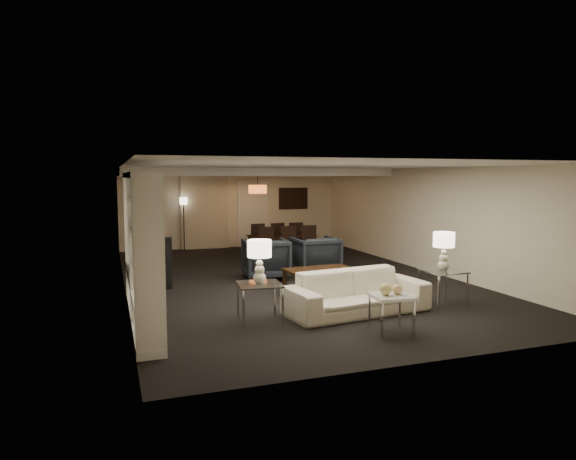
# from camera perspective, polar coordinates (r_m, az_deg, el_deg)

# --- Properties ---
(floor) EXTENTS (11.00, 11.00, 0.00)m
(floor) POSITION_cam_1_polar(r_m,az_deg,el_deg) (11.59, 0.00, -5.42)
(floor) COLOR black
(floor) RESTS_ON ground
(ceiling) EXTENTS (7.00, 11.00, 0.02)m
(ceiling) POSITION_cam_1_polar(r_m,az_deg,el_deg) (11.36, 0.00, 7.04)
(ceiling) COLOR silver
(ceiling) RESTS_ON ground
(wall_back) EXTENTS (7.00, 0.02, 2.50)m
(wall_back) POSITION_cam_1_polar(r_m,az_deg,el_deg) (16.68, -6.27, 2.38)
(wall_back) COLOR beige
(wall_back) RESTS_ON ground
(wall_front) EXTENTS (7.00, 0.02, 2.50)m
(wall_front) POSITION_cam_1_polar(r_m,az_deg,el_deg) (6.52, 16.24, -3.46)
(wall_front) COLOR beige
(wall_front) RESTS_ON ground
(wall_left) EXTENTS (0.02, 11.00, 2.50)m
(wall_left) POSITION_cam_1_polar(r_m,az_deg,el_deg) (10.78, -17.85, 0.15)
(wall_left) COLOR beige
(wall_left) RESTS_ON ground
(wall_right) EXTENTS (0.02, 11.00, 2.50)m
(wall_right) POSITION_cam_1_polar(r_m,az_deg,el_deg) (12.99, 14.73, 1.19)
(wall_right) COLOR beige
(wall_right) RESTS_ON ground
(ceiling_soffit) EXTENTS (7.00, 4.00, 0.20)m
(ceiling_soffit) POSITION_cam_1_polar(r_m,az_deg,el_deg) (14.71, -4.54, 6.39)
(ceiling_soffit) COLOR silver
(ceiling_soffit) RESTS_ON ceiling
(curtains) EXTENTS (1.50, 0.12, 2.40)m
(curtains) POSITION_cam_1_polar(r_m,az_deg,el_deg) (16.43, -9.26, 2.10)
(curtains) COLOR beige
(curtains) RESTS_ON wall_back
(door) EXTENTS (0.90, 0.05, 2.10)m
(door) POSITION_cam_1_polar(r_m,az_deg,el_deg) (16.84, -3.91, 1.75)
(door) COLOR silver
(door) RESTS_ON wall_back
(painting) EXTENTS (0.95, 0.04, 0.65)m
(painting) POSITION_cam_1_polar(r_m,az_deg,el_deg) (17.23, 0.58, 3.52)
(painting) COLOR #142D38
(painting) RESTS_ON wall_back
(media_unit) EXTENTS (0.38, 3.40, 2.35)m
(media_unit) POSITION_cam_1_polar(r_m,az_deg,el_deg) (8.21, -16.01, -2.07)
(media_unit) COLOR white
(media_unit) RESTS_ON wall_left
(pendant_light) EXTENTS (0.52, 0.52, 0.24)m
(pendant_light) POSITION_cam_1_polar(r_m,az_deg,el_deg) (14.79, -3.40, 4.54)
(pendant_light) COLOR #D8591E
(pendant_light) RESTS_ON ceiling_soffit
(sofa) EXTENTS (2.53, 1.24, 0.71)m
(sofa) POSITION_cam_1_polar(r_m,az_deg,el_deg) (8.74, 7.68, -6.87)
(sofa) COLOR beige
(sofa) RESTS_ON floor
(coffee_table) EXTENTS (1.38, 0.87, 0.48)m
(coffee_table) POSITION_cam_1_polar(r_m,az_deg,el_deg) (10.18, 3.57, -5.66)
(coffee_table) COLOR black
(coffee_table) RESTS_ON floor
(armchair_left) EXTENTS (1.04, 1.07, 0.90)m
(armchair_left) POSITION_cam_1_polar(r_m,az_deg,el_deg) (11.52, -2.48, -3.21)
(armchair_left) COLOR black
(armchair_left) RESTS_ON floor
(armchair_right) EXTENTS (0.97, 1.00, 0.90)m
(armchair_right) POSITION_cam_1_polar(r_m,az_deg,el_deg) (11.92, 3.06, -2.90)
(armchair_right) COLOR black
(armchair_right) RESTS_ON floor
(side_table_left) EXTENTS (0.73, 0.73, 0.62)m
(side_table_left) POSITION_cam_1_polar(r_m,az_deg,el_deg) (8.14, -3.16, -8.11)
(side_table_left) COLOR white
(side_table_left) RESTS_ON floor
(side_table_right) EXTENTS (0.68, 0.68, 0.62)m
(side_table_right) POSITION_cam_1_polar(r_m,az_deg,el_deg) (9.63, 16.78, -6.15)
(side_table_right) COLOR silver
(side_table_right) RESTS_ON floor
(table_lamp_left) EXTENTS (0.41, 0.41, 0.69)m
(table_lamp_left) POSITION_cam_1_polar(r_m,az_deg,el_deg) (8.01, -3.19, -3.56)
(table_lamp_left) COLOR white
(table_lamp_left) RESTS_ON side_table_left
(table_lamp_right) EXTENTS (0.40, 0.40, 0.69)m
(table_lamp_right) POSITION_cam_1_polar(r_m,az_deg,el_deg) (9.52, 16.90, -2.29)
(table_lamp_right) COLOR beige
(table_lamp_right) RESTS_ON side_table_right
(marble_table) EXTENTS (0.61, 0.61, 0.55)m
(marble_table) POSITION_cam_1_polar(r_m,az_deg,el_deg) (7.83, 11.37, -9.05)
(marble_table) COLOR silver
(marble_table) RESTS_ON floor
(gold_gourd_a) EXTENTS (0.18, 0.18, 0.18)m
(gold_gourd_a) POSITION_cam_1_polar(r_m,az_deg,el_deg) (7.69, 10.78, -6.50)
(gold_gourd_a) COLOR #DECC76
(gold_gourd_a) RESTS_ON marble_table
(gold_gourd_b) EXTENTS (0.16, 0.16, 0.16)m
(gold_gourd_b) POSITION_cam_1_polar(r_m,az_deg,el_deg) (7.79, 12.06, -6.44)
(gold_gourd_b) COLOR #E6C07A
(gold_gourd_b) RESTS_ON marble_table
(television) EXTENTS (1.01, 0.13, 0.58)m
(television) POSITION_cam_1_polar(r_m,az_deg,el_deg) (9.04, -16.11, -2.21)
(television) COLOR black
(television) RESTS_ON media_unit
(vase_blue) EXTENTS (0.16, 0.16, 0.17)m
(vase_blue) POSITION_cam_1_polar(r_m,az_deg,el_deg) (7.10, -15.46, -3.53)
(vase_blue) COLOR #254EA3
(vase_blue) RESTS_ON media_unit
(vase_amber) EXTENTS (0.18, 0.18, 0.19)m
(vase_amber) POSITION_cam_1_polar(r_m,az_deg,el_deg) (7.77, -15.95, 1.04)
(vase_amber) COLOR gold
(vase_amber) RESTS_ON media_unit
(floor_speaker) EXTENTS (0.15, 0.15, 1.06)m
(floor_speaker) POSITION_cam_1_polar(r_m,az_deg,el_deg) (10.77, -13.09, -3.59)
(floor_speaker) COLOR black
(floor_speaker) RESTS_ON floor
(dining_table) EXTENTS (1.85, 1.08, 0.64)m
(dining_table) POSITION_cam_1_polar(r_m,az_deg,el_deg) (14.44, -0.64, -1.86)
(dining_table) COLOR black
(dining_table) RESTS_ON floor
(chair_nl) EXTENTS (0.46, 0.46, 0.95)m
(chair_nl) POSITION_cam_1_polar(r_m,az_deg,el_deg) (13.62, -2.16, -1.69)
(chair_nl) COLOR black
(chair_nl) RESTS_ON floor
(chair_nm) EXTENTS (0.48, 0.48, 0.95)m
(chair_nm) POSITION_cam_1_polar(r_m,az_deg,el_deg) (13.81, 0.22, -1.58)
(chair_nm) COLOR black
(chair_nm) RESTS_ON floor
(chair_nr) EXTENTS (0.48, 0.48, 0.95)m
(chair_nr) POSITION_cam_1_polar(r_m,az_deg,el_deg) (14.02, 2.54, -1.47)
(chair_nr) COLOR black
(chair_nr) RESTS_ON floor
(chair_fl) EXTENTS (0.49, 0.49, 0.95)m
(chair_fl) POSITION_cam_1_polar(r_m,az_deg,el_deg) (14.86, -3.64, -1.05)
(chair_fl) COLOR black
(chair_fl) RESTS_ON floor
(chair_fm) EXTENTS (0.47, 0.47, 0.95)m
(chair_fm) POSITION_cam_1_polar(r_m,az_deg,el_deg) (15.03, -1.43, -0.96)
(chair_fm) COLOR black
(chair_fm) RESTS_ON floor
(chair_fr) EXTENTS (0.48, 0.48, 0.95)m
(chair_fr) POSITION_cam_1_polar(r_m,az_deg,el_deg) (15.22, 0.71, -0.87)
(chair_fr) COLOR black
(chair_fr) RESTS_ON floor
(floor_lamp) EXTENTS (0.27, 0.27, 1.64)m
(floor_lamp) POSITION_cam_1_polar(r_m,az_deg,el_deg) (16.14, -11.49, 0.64)
(floor_lamp) COLOR black
(floor_lamp) RESTS_ON floor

